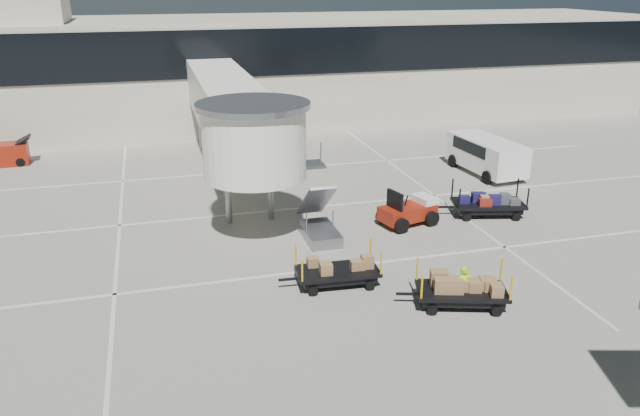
{
  "coord_description": "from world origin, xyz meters",
  "views": [
    {
      "loc": [
        -8.12,
        -19.5,
        10.88
      ],
      "look_at": [
        -1.78,
        3.59,
        2.0
      ],
      "focal_mm": 35.0,
      "sensor_mm": 36.0,
      "label": 1
    }
  ],
  "objects_px": {
    "suitcase_cart": "(487,203)",
    "ground_worker": "(464,287)",
    "baggage_tug": "(409,211)",
    "box_cart_far": "(341,271)",
    "minivan": "(485,152)",
    "box_cart_near": "(462,290)"
  },
  "relations": [
    {
      "from": "suitcase_cart",
      "to": "ground_worker",
      "type": "distance_m",
      "value": 9.52
    },
    {
      "from": "baggage_tug",
      "to": "box_cart_far",
      "type": "distance_m",
      "value": 6.96
    },
    {
      "from": "suitcase_cart",
      "to": "ground_worker",
      "type": "height_order",
      "value": "suitcase_cart"
    },
    {
      "from": "suitcase_cart",
      "to": "minivan",
      "type": "bearing_deg",
      "value": 75.8
    },
    {
      "from": "ground_worker",
      "to": "box_cart_near",
      "type": "bearing_deg",
      "value": 71.65
    },
    {
      "from": "box_cart_far",
      "to": "ground_worker",
      "type": "bearing_deg",
      "value": -34.21
    },
    {
      "from": "box_cart_near",
      "to": "suitcase_cart",
      "type": "bearing_deg",
      "value": 72.99
    },
    {
      "from": "box_cart_far",
      "to": "ground_worker",
      "type": "distance_m",
      "value": 4.57
    },
    {
      "from": "suitcase_cart",
      "to": "box_cart_far",
      "type": "height_order",
      "value": "suitcase_cart"
    },
    {
      "from": "baggage_tug",
      "to": "suitcase_cart",
      "type": "xyz_separation_m",
      "value": [
        4.1,
        0.09,
        -0.04
      ]
    },
    {
      "from": "minivan",
      "to": "ground_worker",
      "type": "bearing_deg",
      "value": -126.64
    },
    {
      "from": "box_cart_near",
      "to": "minivan",
      "type": "xyz_separation_m",
      "value": [
        8.76,
        14.16,
        0.61
      ]
    },
    {
      "from": "baggage_tug",
      "to": "box_cart_far",
      "type": "relative_size",
      "value": 0.77
    },
    {
      "from": "box_cart_far",
      "to": "ground_worker",
      "type": "height_order",
      "value": "ground_worker"
    },
    {
      "from": "baggage_tug",
      "to": "box_cart_far",
      "type": "xyz_separation_m",
      "value": [
        -4.86,
        -4.98,
        -0.11
      ]
    },
    {
      "from": "suitcase_cart",
      "to": "minivan",
      "type": "relative_size",
      "value": 0.76
    },
    {
      "from": "baggage_tug",
      "to": "minivan",
      "type": "xyz_separation_m",
      "value": [
        7.53,
        6.49,
        0.58
      ]
    },
    {
      "from": "suitcase_cart",
      "to": "box_cart_near",
      "type": "bearing_deg",
      "value": -110.46
    },
    {
      "from": "suitcase_cart",
      "to": "minivan",
      "type": "xyz_separation_m",
      "value": [
        3.43,
        6.4,
        0.62
      ]
    },
    {
      "from": "box_cart_near",
      "to": "minivan",
      "type": "bearing_deg",
      "value": 75.72
    },
    {
      "from": "box_cart_far",
      "to": "baggage_tug",
      "type": "bearing_deg",
      "value": 49.34
    },
    {
      "from": "ground_worker",
      "to": "baggage_tug",
      "type": "bearing_deg",
      "value": 76.44
    }
  ]
}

